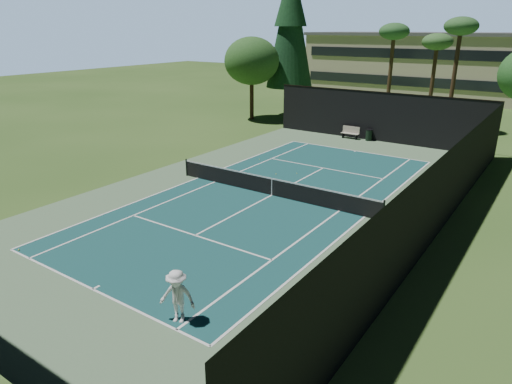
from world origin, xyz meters
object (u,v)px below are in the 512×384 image
(player, at_px, (177,297))
(trash_bin, at_px, (369,135))
(tennis_ball_d, at_px, (259,159))
(tennis_net, at_px, (272,186))
(park_bench, at_px, (351,132))
(tennis_ball_b, at_px, (276,174))
(tennis_ball_a, at_px, (19,250))
(tennis_ball_c, at_px, (297,173))

(player, xyz_separation_m, trash_bin, (-4.35, 27.20, -0.43))
(player, bearing_deg, tennis_ball_d, 95.87)
(tennis_net, xyz_separation_m, park_bench, (-2.08, 15.58, -0.01))
(tennis_net, distance_m, tennis_ball_b, 3.92)
(tennis_ball_b, bearing_deg, trash_bin, 83.71)
(tennis_ball_a, bearing_deg, tennis_ball_c, 75.04)
(player, distance_m, tennis_ball_a, 9.03)
(player, relative_size, tennis_ball_b, 26.61)
(tennis_net, relative_size, tennis_ball_d, 204.36)
(tennis_ball_b, height_order, park_bench, park_bench)
(player, distance_m, trash_bin, 27.55)
(tennis_ball_c, height_order, tennis_ball_d, tennis_ball_d)
(tennis_ball_a, height_order, tennis_ball_b, tennis_ball_a)
(player, bearing_deg, tennis_ball_c, 85.93)
(tennis_net, relative_size, tennis_ball_b, 188.64)
(tennis_ball_c, distance_m, park_bench, 11.32)
(tennis_ball_b, distance_m, tennis_ball_c, 1.37)
(player, xyz_separation_m, tennis_ball_c, (-4.69, 15.83, -0.88))
(tennis_ball_b, xyz_separation_m, tennis_ball_c, (1.02, 0.92, -0.01))
(tennis_ball_b, bearing_deg, tennis_ball_d, 140.91)
(park_bench, xyz_separation_m, trash_bin, (1.58, 0.13, -0.07))
(tennis_ball_c, distance_m, trash_bin, 11.39)
(tennis_ball_b, relative_size, trash_bin, 0.07)
(tennis_net, bearing_deg, tennis_ball_c, 101.01)
(tennis_ball_b, bearing_deg, tennis_ball_c, 42.29)
(tennis_ball_b, distance_m, tennis_ball_d, 3.69)
(tennis_net, distance_m, tennis_ball_c, 4.45)
(tennis_ball_b, relative_size, tennis_ball_c, 1.18)
(park_bench, bearing_deg, tennis_ball_c, -83.71)
(player, relative_size, park_bench, 1.21)
(tennis_ball_a, distance_m, tennis_ball_b, 15.49)
(tennis_ball_a, bearing_deg, trash_bin, 80.42)
(tennis_ball_a, xyz_separation_m, park_bench, (3.05, 27.31, 0.51))
(player, xyz_separation_m, tennis_ball_a, (-8.98, -0.24, -0.87))
(tennis_ball_d, xyz_separation_m, park_bench, (2.64, 9.84, 0.52))
(player, height_order, tennis_ball_b, player)
(park_bench, bearing_deg, trash_bin, 4.87)
(park_bench, distance_m, trash_bin, 1.59)
(tennis_net, xyz_separation_m, player, (3.85, -11.49, 0.35))
(tennis_ball_c, xyz_separation_m, park_bench, (-1.24, 11.24, 0.52))
(tennis_ball_a, height_order, tennis_ball_d, tennis_ball_a)
(player, relative_size, tennis_ball_a, 23.37)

